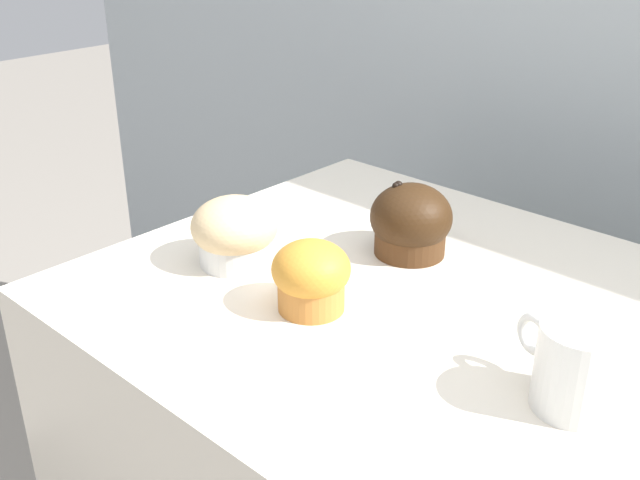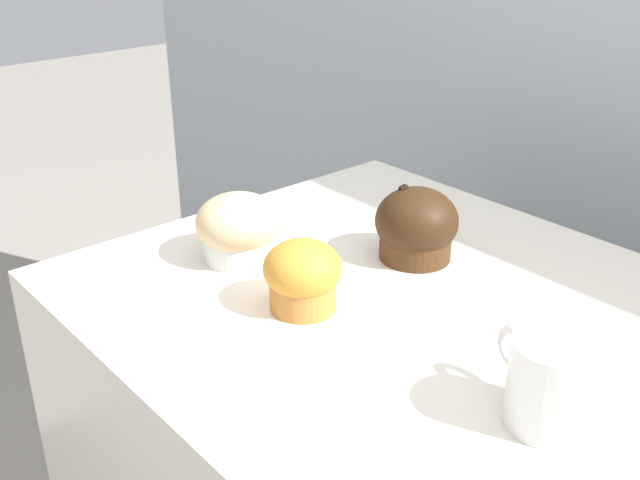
{
  "view_description": "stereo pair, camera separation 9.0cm",
  "coord_description": "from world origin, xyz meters",
  "px_view_note": "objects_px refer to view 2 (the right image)",
  "views": [
    {
      "loc": [
        0.31,
        -0.63,
        1.33
      ],
      "look_at": [
        -0.24,
        -0.03,
        0.94
      ],
      "focal_mm": 42.0,
      "sensor_mm": 36.0,
      "label": 1
    },
    {
      "loc": [
        0.37,
        -0.56,
        1.33
      ],
      "look_at": [
        -0.24,
        -0.03,
        0.94
      ],
      "focal_mm": 42.0,
      "sensor_mm": 36.0,
      "label": 2
    }
  ],
  "objects_px": {
    "muffin_front_center": "(239,228)",
    "muffin_back_right": "(303,276)",
    "muffin_back_left": "(416,227)",
    "coffee_cup": "(550,381)"
  },
  "relations": [
    {
      "from": "muffin_front_center",
      "to": "muffin_back_right",
      "type": "relative_size",
      "value": 1.23
    },
    {
      "from": "muffin_back_right",
      "to": "muffin_back_left",
      "type": "bearing_deg",
      "value": 91.16
    },
    {
      "from": "muffin_front_center",
      "to": "muffin_back_left",
      "type": "relative_size",
      "value": 1.03
    },
    {
      "from": "muffin_back_left",
      "to": "muffin_back_right",
      "type": "relative_size",
      "value": 1.19
    },
    {
      "from": "muffin_front_center",
      "to": "muffin_back_right",
      "type": "distance_m",
      "value": 0.15
    },
    {
      "from": "muffin_front_center",
      "to": "muffin_back_left",
      "type": "distance_m",
      "value": 0.22
    },
    {
      "from": "muffin_front_center",
      "to": "coffee_cup",
      "type": "xyz_separation_m",
      "value": [
        0.44,
        0.02,
        0.0
      ]
    },
    {
      "from": "muffin_front_center",
      "to": "muffin_back_right",
      "type": "bearing_deg",
      "value": -7.24
    },
    {
      "from": "muffin_back_right",
      "to": "muffin_front_center",
      "type": "bearing_deg",
      "value": 172.76
    },
    {
      "from": "muffin_front_center",
      "to": "coffee_cup",
      "type": "height_order",
      "value": "muffin_front_center"
    }
  ]
}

